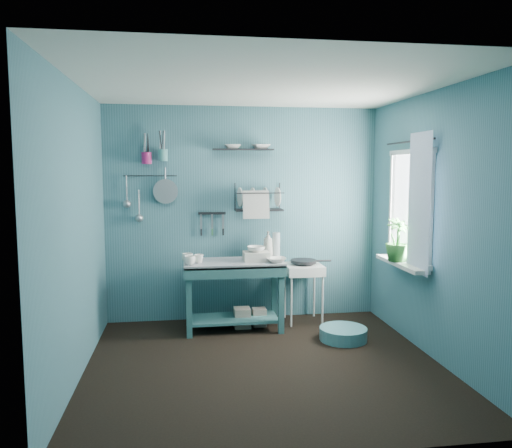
{
  "coord_description": "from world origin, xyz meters",
  "views": [
    {
      "loc": [
        -0.71,
        -4.32,
        1.77
      ],
      "look_at": [
        0.05,
        0.85,
        1.2
      ],
      "focal_mm": 35.0,
      "sensor_mm": 36.0,
      "label": 1
    }
  ],
  "objects": [
    {
      "name": "utensil_cup_magenta",
      "position": [
        -1.11,
        1.42,
        1.9
      ],
      "size": [
        0.11,
        0.11,
        0.13
      ],
      "primitive_type": "cylinder",
      "color": "#981C59",
      "rests_on": "wall_back"
    },
    {
      "name": "mug_left",
      "position": [
        -0.65,
        0.91,
        0.82
      ],
      "size": [
        0.12,
        0.12,
        0.1
      ],
      "primitive_type": "imported",
      "color": "white",
      "rests_on": "work_counter"
    },
    {
      "name": "wash_tub",
      "position": [
        0.08,
        1.05,
        0.82
      ],
      "size": [
        0.28,
        0.22,
        0.1
      ],
      "primitive_type": "cube",
      "color": "#B9B6A9",
      "rests_on": "work_counter"
    },
    {
      "name": "soap_bottle",
      "position": [
        0.25,
        1.27,
        0.92
      ],
      "size": [
        0.11,
        0.12,
        0.3
      ],
      "primitive_type": "imported",
      "color": "#B9B6A9",
      "rests_on": "work_counter"
    },
    {
      "name": "ceiling",
      "position": [
        0.0,
        0.0,
        2.5
      ],
      "size": [
        3.2,
        3.2,
        0.0
      ],
      "primitive_type": "plane",
      "rotation": [
        3.14,
        0.0,
        0.0
      ],
      "color": "silver",
      "rests_on": "ground"
    },
    {
      "name": "frying_pan",
      "position": [
        0.66,
        1.23,
        0.71
      ],
      "size": [
        0.3,
        0.3,
        0.03
      ],
      "primitive_type": "cylinder",
      "color": "black",
      "rests_on": "hotplate_stand"
    },
    {
      "name": "water_bottle",
      "position": [
        0.35,
        1.29,
        0.91
      ],
      "size": [
        0.09,
        0.09,
        0.28
      ],
      "primitive_type": "cylinder",
      "color": "#A6B5B9",
      "rests_on": "work_counter"
    },
    {
      "name": "curtain_rod",
      "position": [
        1.54,
        0.45,
        2.05
      ],
      "size": [
        0.02,
        1.05,
        0.02
      ],
      "primitive_type": "cylinder",
      "rotation": [
        1.57,
        0.0,
        0.0
      ],
      "color": "black",
      "rests_on": "wall_right"
    },
    {
      "name": "window_glass",
      "position": [
        1.59,
        0.45,
        1.4
      ],
      "size": [
        0.0,
        1.1,
        1.1
      ],
      "primitive_type": "plane",
      "rotation": [
        1.57,
        0.0,
        1.57
      ],
      "color": "white",
      "rests_on": "wall_right"
    },
    {
      "name": "work_counter",
      "position": [
        -0.17,
        1.07,
        0.39
      ],
      "size": [
        1.15,
        0.68,
        0.77
      ],
      "primitive_type": "cube",
      "rotation": [
        0.0,
        0.0,
        -0.13
      ],
      "color": "#2D5E5F",
      "rests_on": "floor"
    },
    {
      "name": "ladle_outer",
      "position": [
        -1.34,
        1.46,
        1.56
      ],
      "size": [
        0.01,
        0.01,
        0.3
      ],
      "primitive_type": "cylinder",
      "color": "#929499",
      "rests_on": "wall_back"
    },
    {
      "name": "shelf_bowl_left",
      "position": [
        -0.14,
        1.4,
        2.09
      ],
      "size": [
        0.22,
        0.22,
        0.05
      ],
      "primitive_type": "imported",
      "rotation": [
        0.0,
        0.0,
        -0.12
      ],
      "color": "white",
      "rests_on": "upper_shelf"
    },
    {
      "name": "ladle_inner",
      "position": [
        -1.21,
        1.46,
        1.39
      ],
      "size": [
        0.01,
        0.01,
        0.3
      ],
      "primitive_type": "cylinder",
      "color": "#929499",
      "rests_on": "wall_back"
    },
    {
      "name": "mug_right",
      "position": [
        -0.67,
        1.07,
        0.82
      ],
      "size": [
        0.17,
        0.17,
        0.1
      ],
      "primitive_type": "imported",
      "rotation": [
        0.0,
        0.0,
        1.05
      ],
      "color": "white",
      "rests_on": "work_counter"
    },
    {
      "name": "hotplate_stand",
      "position": [
        0.66,
        1.23,
        0.34
      ],
      "size": [
        0.46,
        0.46,
        0.68
      ],
      "primitive_type": "cube",
      "rotation": [
        0.0,
        0.0,
        0.09
      ],
      "color": "silver",
      "rests_on": "floor"
    },
    {
      "name": "wall_back",
      "position": [
        0.0,
        1.5,
        1.25
      ],
      "size": [
        3.2,
        0.0,
        3.2
      ],
      "primitive_type": "plane",
      "rotation": [
        1.57,
        0.0,
        0.0
      ],
      "color": "#35626C",
      "rests_on": "ground"
    },
    {
      "name": "storage_tin_large",
      "position": [
        -0.07,
        1.12,
        0.11
      ],
      "size": [
        0.18,
        0.18,
        0.22
      ],
      "primitive_type": "cube",
      "color": "gray",
      "rests_on": "floor"
    },
    {
      "name": "wall_right",
      "position": [
        1.6,
        0.0,
        1.25
      ],
      "size": [
        0.0,
        3.0,
        3.0
      ],
      "primitive_type": "plane",
      "rotation": [
        1.57,
        0.0,
        -1.57
      ],
      "color": "#35626C",
      "rests_on": "ground"
    },
    {
      "name": "curtain",
      "position": [
        1.52,
        0.15,
        1.45
      ],
      "size": [
        0.0,
        1.35,
        1.35
      ],
      "primitive_type": "plane",
      "rotation": [
        1.57,
        0.0,
        1.57
      ],
      "color": "white",
      "rests_on": "wall_right"
    },
    {
      "name": "floor_basin",
      "position": [
        0.93,
        0.54,
        0.07
      ],
      "size": [
        0.49,
        0.49,
        0.13
      ],
      "primitive_type": "cylinder",
      "color": "teal",
      "rests_on": "floor"
    },
    {
      "name": "floor",
      "position": [
        0.0,
        0.0,
        0.0
      ],
      "size": [
        3.2,
        3.2,
        0.0
      ],
      "primitive_type": "plane",
      "color": "black",
      "rests_on": "ground"
    },
    {
      "name": "hook_rail",
      "position": [
        -1.07,
        1.47,
        1.7
      ],
      "size": [
        0.6,
        0.01,
        0.01
      ],
      "primitive_type": "cylinder",
      "rotation": [
        0.0,
        1.57,
        0.0
      ],
      "color": "black",
      "rests_on": "wall_back"
    },
    {
      "name": "tub_bowl",
      "position": [
        0.08,
        1.05,
        0.9
      ],
      "size": [
        0.2,
        0.19,
        0.06
      ],
      "primitive_type": "imported",
      "color": "white",
      "rests_on": "wash_tub"
    },
    {
      "name": "storage_tin_small",
      "position": [
        0.13,
        1.15,
        0.1
      ],
      "size": [
        0.15,
        0.15,
        0.2
      ],
      "primitive_type": "cube",
      "color": "gray",
      "rests_on": "floor"
    },
    {
      "name": "counter_bowl",
      "position": [
        0.28,
        0.92,
        0.8
      ],
      "size": [
        0.22,
        0.22,
        0.05
      ],
      "primitive_type": "imported",
      "color": "white",
      "rests_on": "work_counter"
    },
    {
      "name": "utensil_cup_teal",
      "position": [
        -0.92,
        1.42,
        1.93
      ],
      "size": [
        0.11,
        0.11,
        0.13
      ],
      "primitive_type": "cylinder",
      "color": "teal",
      "rests_on": "wall_back"
    },
    {
      "name": "potted_plant",
      "position": [
        1.47,
        0.49,
        1.05
      ],
      "size": [
        0.3,
        0.3,
        0.44
      ],
      "primitive_type": "imported",
      "rotation": [
        0.0,
        0.0,
        0.24
      ],
      "color": "#2C6E2C",
      "rests_on": "windowsill"
    },
    {
      "name": "knife_strip",
      "position": [
        -0.38,
        1.47,
        1.27
      ],
      "size": [
        0.32,
        0.04,
        0.03
      ],
      "primitive_type": "cube",
      "rotation": [
        0.0,
        0.0,
        -0.06
      ],
      "color": "black",
      "rests_on": "wall_back"
    },
    {
      "name": "upper_shelf",
      "position": [
        -0.02,
        1.4,
        2.0
      ],
      "size": [
        0.71,
        0.2,
        0.01
      ],
      "primitive_type": "cube",
      "rotation": [
        0.0,
        0.0,
        -0.04
      ],
      "color": "black",
      "rests_on": "wall_back"
    },
    {
      "name": "dish_rack",
      "position": [
        0.16,
        1.37,
        1.46
      ],
      "size": [
        0.55,
        0.24,
        0.32
      ],
      "primitive_type": "cube",
      "rotation": [
        0.0,
        0.0,
        -0.01
      ],
      "color": "black",
      "rests_on": "wall_back"
    },
    {
      "name": "mug_mid",
      "position": [
        -0.55,
        1.01,
        0.82
      ],
      "size": [
        0.14,
        0.14,
        0.09
      ],
      "primitive_type": "imported",
      "rotation": [
        0.0,
        0.0,
        0.52
      ],
      "color": "white",
      "rests_on": "work_counter"
    },
    {
      "name": "wall_front",
      "position": [
        0.0,
        -1.5,
        1.25
      ],
      "size": [
        3.2,
        0.0,
        3.2
      ],
      "primitive_type": "plane",
      "rotation": [
        -1.57,
        0.0,
        0.0
      ],
      "color": "#35626C",
      "rests_on": "ground"
    },
    {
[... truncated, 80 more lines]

